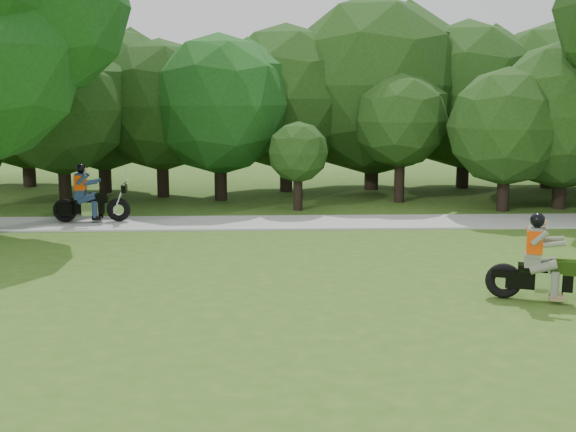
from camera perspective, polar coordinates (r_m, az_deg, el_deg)
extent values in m
plane|color=#335919|center=(13.94, 9.02, -6.58)|extent=(100.00, 100.00, 0.00)
cube|color=#A5A5A0|center=(21.62, 4.99, -0.49)|extent=(60.00, 2.20, 0.06)
cylinder|color=black|center=(31.12, 19.80, 3.78)|extent=(0.49, 0.49, 1.80)
sphere|color=#1B3911|center=(30.97, 20.11, 8.92)|extent=(5.84, 5.84, 5.84)
cylinder|color=black|center=(25.79, 8.79, 3.08)|extent=(0.36, 0.36, 1.80)
sphere|color=#1B3911|center=(25.63, 8.91, 7.46)|extent=(3.29, 3.29, 3.29)
cylinder|color=black|center=(31.42, -19.80, 3.83)|extent=(0.52, 0.52, 1.80)
sphere|color=#1B3911|center=(31.27, -20.12, 9.23)|extent=(6.34, 6.34, 6.34)
cylinder|color=black|center=(28.16, -0.15, 3.77)|extent=(0.48, 0.48, 1.80)
sphere|color=#1B3911|center=(28.00, -0.16, 9.32)|extent=(5.61, 5.61, 5.61)
cylinder|color=black|center=(23.76, 0.79, 1.97)|extent=(0.30, 0.30, 1.27)
sphere|color=#1B3911|center=(23.61, 0.80, 5.07)|extent=(2.01, 2.01, 2.01)
cylinder|color=black|center=(27.12, -9.86, 3.39)|extent=(0.44, 0.44, 1.80)
sphere|color=#1B3911|center=(26.96, -10.02, 8.60)|extent=(4.81, 4.81, 4.81)
cylinder|color=black|center=(26.01, -5.35, 3.21)|extent=(0.45, 0.45, 1.80)
sphere|color=#194D16|center=(25.84, -5.44, 8.77)|extent=(4.98, 4.98, 4.98)
cylinder|color=black|center=(30.06, 13.65, 3.89)|extent=(0.50, 0.50, 1.80)
sphere|color=#1B3911|center=(29.91, 13.87, 9.27)|extent=(5.92, 5.92, 5.92)
cylinder|color=black|center=(24.63, 16.64, 2.12)|extent=(0.39, 0.39, 1.51)
sphere|color=#1B3911|center=(24.45, 16.87, 6.77)|extent=(3.82, 3.82, 3.82)
cylinder|color=black|center=(25.74, 20.66, 2.22)|extent=(0.45, 0.45, 1.51)
sphere|color=#1B3911|center=(25.56, 20.99, 7.46)|extent=(4.91, 4.91, 4.91)
cylinder|color=black|center=(28.93, 6.62, 3.87)|extent=(0.55, 0.55, 1.80)
sphere|color=#1B3911|center=(28.77, 6.75, 10.18)|extent=(7.01, 7.01, 7.01)
cylinder|color=black|center=(28.74, -14.27, 3.59)|extent=(0.48, 0.48, 1.80)
sphere|color=#1B3911|center=(28.58, -14.51, 9.02)|extent=(5.60, 5.60, 5.60)
cylinder|color=black|center=(26.04, -17.23, 2.82)|extent=(0.43, 0.43, 1.80)
sphere|color=#1B3911|center=(25.87, -17.50, 8.02)|extent=(4.51, 4.51, 4.51)
sphere|color=#194D16|center=(21.41, -19.32, 15.49)|extent=(5.12, 5.12, 5.12)
torus|color=black|center=(14.40, 16.67, -4.92)|extent=(0.71, 0.41, 0.69)
cube|color=black|center=(14.41, 19.20, -4.86)|extent=(1.21, 0.62, 0.31)
cube|color=silver|center=(14.41, 19.86, -4.89)|extent=(0.55, 0.47, 0.39)
cube|color=black|center=(14.36, 20.99, -3.80)|extent=(0.58, 0.45, 0.25)
cube|color=black|center=(14.34, 18.72, -3.85)|extent=(0.58, 0.46, 0.10)
cube|color=#636854|center=(14.31, 18.75, -3.32)|extent=(0.40, 0.45, 0.24)
cube|color=#636854|center=(14.24, 18.91, -1.94)|extent=(0.38, 0.47, 0.55)
cube|color=#E73F04|center=(14.23, 18.92, -1.86)|extent=(0.42, 0.52, 0.43)
sphere|color=black|center=(14.16, 19.12, -0.31)|extent=(0.27, 0.27, 0.27)
torus|color=black|center=(22.31, -17.22, 0.42)|extent=(0.72, 0.24, 0.71)
torus|color=black|center=(22.03, -13.24, 0.49)|extent=(0.72, 0.24, 0.71)
cube|color=black|center=(22.18, -15.72, 0.58)|extent=(1.14, 0.30, 0.32)
cube|color=silver|center=(22.15, -15.33, 0.58)|extent=(0.50, 0.37, 0.40)
cube|color=black|center=(22.06, -14.72, 1.37)|extent=(0.54, 0.33, 0.26)
cube|color=black|center=(22.17, -16.07, 1.24)|extent=(0.54, 0.35, 0.10)
cylinder|color=silver|center=(21.97, -13.17, 1.40)|extent=(0.40, 0.06, 0.91)
cylinder|color=silver|center=(21.89, -12.78, 2.53)|extent=(0.07, 0.65, 0.04)
cube|color=black|center=(22.08, -17.22, 0.46)|extent=(0.43, 0.14, 0.34)
cube|color=black|center=(22.51, -16.98, 0.65)|extent=(0.43, 0.14, 0.34)
cube|color=navy|center=(22.15, -16.09, 1.60)|extent=(0.32, 0.40, 0.24)
cube|color=navy|center=(22.10, -16.08, 2.54)|extent=(0.28, 0.44, 0.57)
cube|color=#E73F04|center=(22.09, -16.09, 2.59)|extent=(0.32, 0.48, 0.44)
sphere|color=black|center=(22.04, -16.06, 3.63)|extent=(0.28, 0.28, 0.28)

